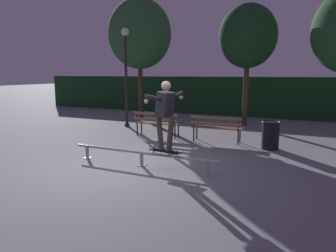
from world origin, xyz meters
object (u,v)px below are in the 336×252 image
Objects in this scene: skateboarder at (165,110)px; lamp_post_left at (126,65)px; park_bench_left_center at (216,126)px; tree_behind_benches at (248,37)px; skateboard at (165,151)px; grind_rail at (142,155)px; tree_far_left at (140,34)px; trash_can at (271,135)px; park_bench_leftmost at (157,121)px.

lamp_post_left is at bearing 130.80° from skateboarder.
tree_behind_benches is (0.11, 3.67, 3.04)m from park_bench_left_center.
skateboard is at bearing -49.22° from lamp_post_left.
tree_far_left reaches higher than grind_rail.
skateboarder is at bearing -121.82° from trash_can.
skateboarder is 0.96× the size of park_bench_leftmost.
tree_far_left is at bearing 143.49° from park_bench_left_center.
grind_rail is 3.31m from park_bench_left_center.
grind_rail is at bearing -129.50° from trash_can.
park_bench_leftmost reaches higher than trash_can.
park_bench_left_center is 4.82m from lamp_post_left.
trash_can is (1.66, -0.16, -0.12)m from park_bench_left_center.
park_bench_leftmost reaches higher than skateboard.
lamp_post_left reaches higher than park_bench_left_center.
skateboard is at bearing -121.86° from trash_can.
tree_behind_benches is (0.33, 6.86, 2.23)m from skateboarder.
skateboarder is at bearing -93.97° from park_bench_left_center.
grind_rail is 6.10m from lamp_post_left.
park_bench_left_center is at bearing 75.28° from grind_rail.
park_bench_leftmost is at bearing 120.41° from skateboarder.
park_bench_left_center is at bearing 0.00° from park_bench_leftmost.
grind_rail is 2.34× the size of park_bench_leftmost.
trash_can is at bearing -5.65° from park_bench_left_center.
skateboard is 6.40m from lamp_post_left.
tree_behind_benches reaches higher than lamp_post_left.
skateboarder is at bearing -55.91° from tree_far_left.
skateboarder reaches higher than park_bench_left_center.
skateboard is 7.56m from tree_behind_benches.
skateboard is at bearing -55.93° from tree_far_left.
park_bench_leftmost is at bearing 120.38° from skateboard.
tree_behind_benches is at bearing 27.84° from lamp_post_left.
trash_can is at bearing 58.18° from skateboarder.
trash_can is at bearing 58.14° from skateboard.
park_bench_leftmost is 2.02× the size of trash_can.
lamp_post_left is at bearing 130.78° from skateboard.
park_bench_leftmost is (-1.87, 3.19, 0.12)m from skateboard.
park_bench_leftmost is 1.00× the size of park_bench_left_center.
skateboarder is 0.96× the size of park_bench_left_center.
skateboard is at bearing -59.62° from park_bench_leftmost.
skateboard is 0.15× the size of tree_far_left.
park_bench_left_center is (0.22, 3.19, 0.12)m from skateboard.
park_bench_leftmost is at bearing -120.99° from tree_behind_benches.
skateboard is 3.56m from trash_can.
grind_rail is at bearing -59.67° from tree_far_left.
tree_behind_benches is 0.88× the size of tree_far_left.
park_bench_leftmost is at bearing 111.50° from grind_rail.
park_bench_left_center is at bearing -91.73° from tree_behind_benches.
grind_rail is 4.72× the size of trash_can.
tree_far_left is 8.19m from trash_can.
tree_far_left is at bearing 120.33° from grind_rail.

